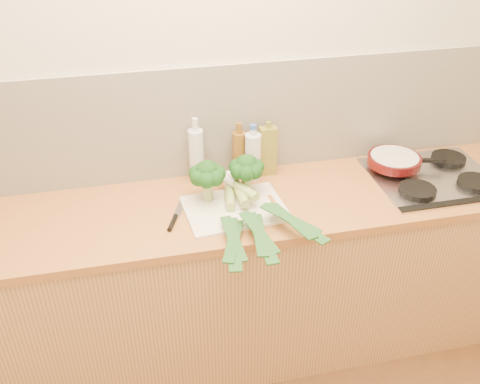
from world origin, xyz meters
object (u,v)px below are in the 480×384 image
(gas_hob, at_px, (434,176))
(chopping_board, at_px, (235,209))
(chefs_knife, at_px, (175,219))
(skillet, at_px, (395,160))

(gas_hob, height_order, chopping_board, gas_hob)
(chopping_board, bearing_deg, gas_hob, -1.79)
(chopping_board, relative_size, chefs_knife, 1.66)
(gas_hob, xyz_separation_m, skillet, (-0.15, 0.11, 0.05))
(gas_hob, relative_size, chopping_board, 1.35)
(chefs_knife, distance_m, skillet, 1.12)
(chefs_knife, xyz_separation_m, skillet, (1.10, 0.18, 0.05))
(gas_hob, distance_m, chefs_knife, 1.26)
(gas_hob, bearing_deg, skillet, 143.25)
(gas_hob, distance_m, chopping_board, 0.99)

